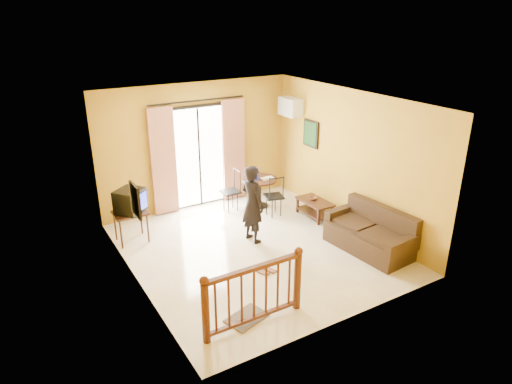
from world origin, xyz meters
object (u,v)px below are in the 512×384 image
coffee_table (315,206)px  sofa (371,234)px  television (130,201)px  standing_person (252,204)px  dining_table (260,185)px

coffee_table → sofa: 1.71m
sofa → television: bearing=140.1°
television → sofa: (3.72, -2.63, -0.53)m
coffee_table → standing_person: (-1.71, -0.25, 0.52)m
television → standing_person: bearing=-69.1°
coffee_table → sofa: size_ratio=0.47×
sofa → dining_table: bearing=100.0°
dining_table → standing_person: (-0.98, -1.36, 0.24)m
dining_table → standing_person: size_ratio=0.52×
dining_table → coffee_table: dining_table is taller
coffee_table → standing_person: standing_person is taller
television → coffee_table: 3.88m
television → standing_person: standing_person is taller
dining_table → coffee_table: 1.35m
television → coffee_table: size_ratio=0.80×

